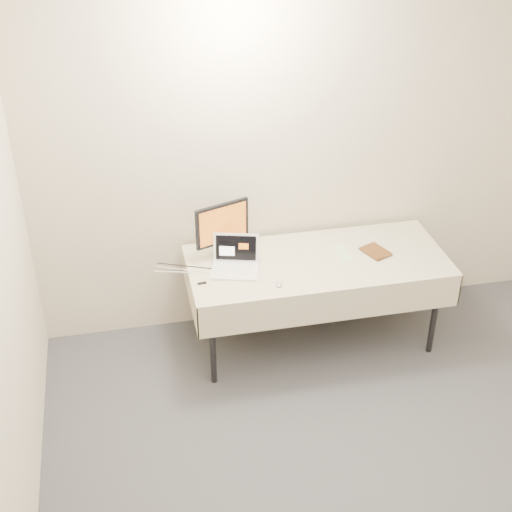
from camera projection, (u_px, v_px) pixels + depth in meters
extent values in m
cube|color=beige|center=(304.00, 155.00, 5.15)|extent=(4.00, 0.10, 2.70)
cylinder|color=black|center=(213.00, 343.00, 4.91)|extent=(0.04, 0.04, 0.69)
cylinder|color=black|center=(434.00, 314.00, 5.20)|extent=(0.04, 0.04, 0.69)
cylinder|color=black|center=(200.00, 295.00, 5.40)|extent=(0.04, 0.04, 0.69)
cylinder|color=black|center=(404.00, 271.00, 5.69)|extent=(0.04, 0.04, 0.69)
cube|color=gray|center=(317.00, 263.00, 5.11)|extent=(1.80, 0.75, 0.04)
cube|color=beige|center=(318.00, 260.00, 5.10)|extent=(1.86, 0.81, 0.01)
cube|color=beige|center=(333.00, 307.00, 4.83)|extent=(1.86, 0.01, 0.25)
cube|color=beige|center=(302.00, 247.00, 5.50)|extent=(1.86, 0.01, 0.25)
cube|color=beige|center=(190.00, 290.00, 5.00)|extent=(0.01, 0.81, 0.25)
cube|color=beige|center=(436.00, 261.00, 5.33)|extent=(0.01, 0.81, 0.25)
cube|color=white|center=(235.00, 271.00, 4.95)|extent=(0.37, 0.30, 0.02)
cube|color=white|center=(236.00, 248.00, 5.00)|extent=(0.32, 0.14, 0.21)
cube|color=black|center=(236.00, 248.00, 5.00)|extent=(0.28, 0.11, 0.18)
cylinder|color=black|center=(223.00, 255.00, 5.13)|extent=(0.18, 0.18, 0.01)
cube|color=black|center=(223.00, 249.00, 5.10)|extent=(0.04, 0.03, 0.10)
cube|color=black|center=(222.00, 224.00, 4.99)|extent=(0.40, 0.16, 0.31)
cube|color=#CE6518|center=(222.00, 224.00, 4.99)|extent=(0.35, 0.13, 0.27)
imported|color=brown|center=(369.00, 244.00, 5.09)|extent=(0.15, 0.07, 0.20)
cube|color=black|center=(247.00, 245.00, 5.23)|extent=(0.10, 0.05, 0.04)
cube|color=#FF150C|center=(247.00, 247.00, 5.21)|extent=(0.07, 0.00, 0.02)
ellipsoid|color=#B4B4B6|center=(279.00, 283.00, 4.82)|extent=(0.06, 0.09, 0.02)
cube|color=#C3E5B6|center=(343.00, 253.00, 5.17)|extent=(0.10, 0.25, 0.00)
cube|color=black|center=(202.00, 283.00, 4.83)|extent=(0.06, 0.02, 0.01)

